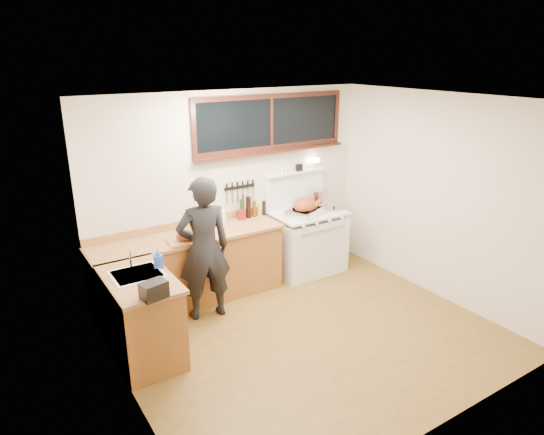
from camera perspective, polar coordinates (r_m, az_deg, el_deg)
ground_plane at (r=5.69m, az=4.32°, el=-13.60°), size 4.00×3.50×0.02m
room_shell at (r=5.00m, az=4.78°, el=2.67°), size 4.10×3.60×2.65m
counter_back at (r=6.23m, az=-9.66°, el=-5.92°), size 2.44×0.64×1.00m
counter_left at (r=5.27m, az=-15.15°, el=-11.23°), size 0.64×1.09×0.90m
sink_unit at (r=5.16m, az=-15.58°, el=-6.99°), size 0.50×0.45×0.37m
vintage_stove at (r=7.02m, az=4.07°, el=-2.68°), size 1.02×0.74×1.59m
back_window at (r=6.63m, az=-0.05°, el=10.41°), size 2.32×0.13×0.77m
left_doorway at (r=3.91m, az=-14.58°, el=-11.77°), size 0.02×1.04×2.17m
knife_strip at (r=6.54m, az=-3.80°, el=3.51°), size 0.46×0.03×0.28m
man at (r=5.70m, az=-8.02°, el=-3.70°), size 0.69×0.50×1.74m
soap_bottle at (r=5.20m, az=-13.24°, el=-4.68°), size 0.12×0.13×0.21m
toaster at (r=4.60m, az=-13.73°, el=-8.30°), size 0.26×0.20×0.16m
cutting_board at (r=5.86m, az=-10.08°, el=-2.28°), size 0.47×0.37×0.14m
roast_turkey at (r=6.69m, az=3.95°, el=1.13°), size 0.57×0.51×0.26m
stockpot at (r=7.07m, az=5.47°, el=2.29°), size 0.32×0.32×0.26m
saucepan at (r=6.95m, az=3.13°, el=1.48°), size 0.22×0.31×0.13m
pot_lid at (r=7.01m, az=7.29°, el=1.06°), size 0.34×0.34×0.04m
coffee_tin at (r=6.53m, az=-3.62°, el=0.37°), size 0.11×0.10×0.14m
pitcher at (r=6.45m, az=-5.78°, el=0.14°), size 0.11×0.11×0.16m
bottle_cluster at (r=6.59m, az=-2.46°, el=1.08°), size 0.40×0.07×0.30m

